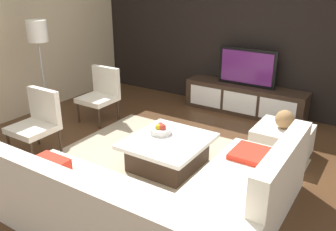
{
  "coord_description": "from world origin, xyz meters",
  "views": [
    {
      "loc": [
        2.07,
        -3.27,
        2.3
      ],
      "look_at": [
        -0.29,
        0.4,
        0.56
      ],
      "focal_mm": 38.34,
      "sensor_mm": 36.0,
      "label": 1
    }
  ],
  "objects_px": {
    "accent_chair_far": "(101,91)",
    "decorative_ball": "(285,119)",
    "sectional_couch": "(165,204)",
    "media_console": "(244,99)",
    "fruit_bowl": "(160,130)",
    "accent_chair_near": "(38,119)",
    "television": "(247,67)",
    "ottoman": "(282,142)",
    "floor_lamp": "(38,38)",
    "coffee_table": "(168,152)"
  },
  "relations": [
    {
      "from": "accent_chair_far",
      "to": "decorative_ball",
      "type": "distance_m",
      "value": 2.92
    },
    {
      "from": "sectional_couch",
      "to": "media_console",
      "type": "bearing_deg",
      "value": 98.87
    },
    {
      "from": "fruit_bowl",
      "to": "decorative_ball",
      "type": "xyz_separation_m",
      "value": [
        1.29,
        0.98,
        0.09
      ]
    },
    {
      "from": "accent_chair_near",
      "to": "decorative_ball",
      "type": "xyz_separation_m",
      "value": [
        2.8,
        1.67,
        0.04
      ]
    },
    {
      "from": "sectional_couch",
      "to": "decorative_ball",
      "type": "height_order",
      "value": "sectional_couch"
    },
    {
      "from": "television",
      "to": "decorative_ball",
      "type": "xyz_separation_m",
      "value": [
        1.01,
        -1.22,
        -0.3
      ]
    },
    {
      "from": "ottoman",
      "to": "fruit_bowl",
      "type": "height_order",
      "value": "fruit_bowl"
    },
    {
      "from": "media_console",
      "to": "fruit_bowl",
      "type": "xyz_separation_m",
      "value": [
        -0.28,
        -2.2,
        0.18
      ]
    },
    {
      "from": "floor_lamp",
      "to": "fruit_bowl",
      "type": "bearing_deg",
      "value": -1.61
    },
    {
      "from": "television",
      "to": "accent_chair_near",
      "type": "distance_m",
      "value": 3.41
    },
    {
      "from": "floor_lamp",
      "to": "media_console",
      "type": "bearing_deg",
      "value": 39.91
    },
    {
      "from": "accent_chair_near",
      "to": "floor_lamp",
      "type": "relative_size",
      "value": 0.53
    },
    {
      "from": "accent_chair_near",
      "to": "fruit_bowl",
      "type": "distance_m",
      "value": 1.66
    },
    {
      "from": "accent_chair_near",
      "to": "accent_chair_far",
      "type": "relative_size",
      "value": 1.0
    },
    {
      "from": "television",
      "to": "sectional_couch",
      "type": "xyz_separation_m",
      "value": [
        0.52,
        -3.31,
        -0.55
      ]
    },
    {
      "from": "floor_lamp",
      "to": "decorative_ball",
      "type": "relative_size",
      "value": 6.68
    },
    {
      "from": "sectional_couch",
      "to": "floor_lamp",
      "type": "xyz_separation_m",
      "value": [
        -3.07,
        1.18,
        1.1
      ]
    },
    {
      "from": "media_console",
      "to": "fruit_bowl",
      "type": "distance_m",
      "value": 2.22
    },
    {
      "from": "coffee_table",
      "to": "floor_lamp",
      "type": "height_order",
      "value": "floor_lamp"
    },
    {
      "from": "ottoman",
      "to": "fruit_bowl",
      "type": "bearing_deg",
      "value": -142.91
    },
    {
      "from": "media_console",
      "to": "television",
      "type": "distance_m",
      "value": 0.57
    },
    {
      "from": "sectional_couch",
      "to": "floor_lamp",
      "type": "height_order",
      "value": "floor_lamp"
    },
    {
      "from": "fruit_bowl",
      "to": "decorative_ball",
      "type": "height_order",
      "value": "decorative_ball"
    },
    {
      "from": "decorative_ball",
      "to": "accent_chair_near",
      "type": "bearing_deg",
      "value": -149.13
    },
    {
      "from": "accent_chair_near",
      "to": "accent_chair_far",
      "type": "bearing_deg",
      "value": 88.82
    },
    {
      "from": "media_console",
      "to": "television",
      "type": "relative_size",
      "value": 2.1
    },
    {
      "from": "accent_chair_near",
      "to": "fruit_bowl",
      "type": "bearing_deg",
      "value": 19.13
    },
    {
      "from": "media_console",
      "to": "accent_chair_near",
      "type": "height_order",
      "value": "accent_chair_near"
    },
    {
      "from": "sectional_couch",
      "to": "coffee_table",
      "type": "distance_m",
      "value": 1.19
    },
    {
      "from": "floor_lamp",
      "to": "fruit_bowl",
      "type": "relative_size",
      "value": 5.87
    },
    {
      "from": "accent_chair_near",
      "to": "floor_lamp",
      "type": "distance_m",
      "value": 1.39
    },
    {
      "from": "floor_lamp",
      "to": "fruit_bowl",
      "type": "height_order",
      "value": "floor_lamp"
    },
    {
      "from": "accent_chair_near",
      "to": "accent_chair_far",
      "type": "xyz_separation_m",
      "value": [
        -0.11,
        1.35,
        -0.0
      ]
    },
    {
      "from": "coffee_table",
      "to": "decorative_ball",
      "type": "height_order",
      "value": "decorative_ball"
    },
    {
      "from": "television",
      "to": "coffee_table",
      "type": "distance_m",
      "value": 2.38
    },
    {
      "from": "ottoman",
      "to": "sectional_couch",
      "type": "bearing_deg",
      "value": -103.34
    },
    {
      "from": "ottoman",
      "to": "decorative_ball",
      "type": "bearing_deg",
      "value": 0.0
    },
    {
      "from": "media_console",
      "to": "sectional_couch",
      "type": "bearing_deg",
      "value": -81.13
    },
    {
      "from": "coffee_table",
      "to": "ottoman",
      "type": "relative_size",
      "value": 1.46
    },
    {
      "from": "sectional_couch",
      "to": "accent_chair_far",
      "type": "xyz_separation_m",
      "value": [
        -2.4,
        1.77,
        0.21
      ]
    },
    {
      "from": "sectional_couch",
      "to": "coffee_table",
      "type": "xyz_separation_m",
      "value": [
        -0.62,
        1.02,
        -0.07
      ]
    },
    {
      "from": "media_console",
      "to": "floor_lamp",
      "type": "height_order",
      "value": "floor_lamp"
    },
    {
      "from": "decorative_ball",
      "to": "fruit_bowl",
      "type": "bearing_deg",
      "value": -142.91
    },
    {
      "from": "decorative_ball",
      "to": "coffee_table",
      "type": "bearing_deg",
      "value": -135.93
    },
    {
      "from": "ottoman",
      "to": "accent_chair_far",
      "type": "distance_m",
      "value": 2.93
    },
    {
      "from": "coffee_table",
      "to": "television",
      "type": "bearing_deg",
      "value": 87.51
    },
    {
      "from": "coffee_table",
      "to": "accent_chair_far",
      "type": "bearing_deg",
      "value": 157.14
    },
    {
      "from": "media_console",
      "to": "accent_chair_far",
      "type": "height_order",
      "value": "accent_chair_far"
    },
    {
      "from": "accent_chair_near",
      "to": "decorative_ball",
      "type": "distance_m",
      "value": 3.26
    },
    {
      "from": "decorative_ball",
      "to": "sectional_couch",
      "type": "bearing_deg",
      "value": -103.34
    }
  ]
}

